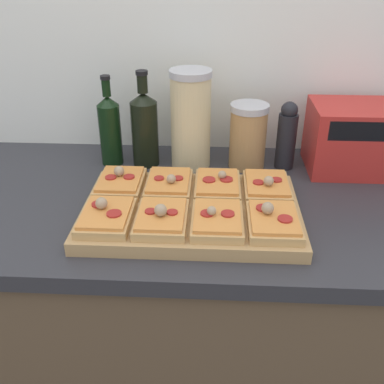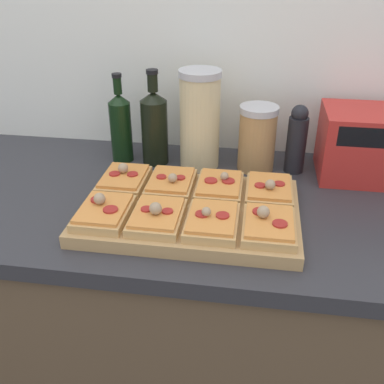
{
  "view_description": "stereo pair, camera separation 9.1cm",
  "coord_description": "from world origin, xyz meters",
  "px_view_note": "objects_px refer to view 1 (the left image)",
  "views": [
    {
      "loc": [
        0.12,
        -0.68,
        1.49
      ],
      "look_at": [
        0.07,
        0.25,
        0.97
      ],
      "focal_mm": 42.0,
      "sensor_mm": 36.0,
      "label": 1
    },
    {
      "loc": [
        0.21,
        -0.67,
        1.49
      ],
      "look_at": [
        0.07,
        0.25,
        0.97
      ],
      "focal_mm": 42.0,
      "sensor_mm": 36.0,
      "label": 2
    }
  ],
  "objects_px": {
    "olive_oil_bottle": "(110,129)",
    "grain_jar_short": "(248,136)",
    "toaster_oven": "(356,138)",
    "wine_bottle": "(145,128)",
    "cutting_board": "(191,211)",
    "grain_jar_tall": "(191,119)",
    "pepper_mill": "(287,136)"
  },
  "relations": [
    {
      "from": "toaster_oven",
      "to": "pepper_mill",
      "type": "bearing_deg",
      "value": 179.75
    },
    {
      "from": "olive_oil_bottle",
      "to": "pepper_mill",
      "type": "relative_size",
      "value": 1.33
    },
    {
      "from": "grain_jar_tall",
      "to": "wine_bottle",
      "type": "bearing_deg",
      "value": 180.0
    },
    {
      "from": "grain_jar_tall",
      "to": "toaster_oven",
      "type": "distance_m",
      "value": 0.46
    },
    {
      "from": "pepper_mill",
      "to": "wine_bottle",
      "type": "bearing_deg",
      "value": 180.0
    },
    {
      "from": "grain_jar_short",
      "to": "toaster_oven",
      "type": "height_order",
      "value": "toaster_oven"
    },
    {
      "from": "cutting_board",
      "to": "olive_oil_bottle",
      "type": "bearing_deg",
      "value": 130.66
    },
    {
      "from": "grain_jar_tall",
      "to": "pepper_mill",
      "type": "xyz_separation_m",
      "value": [
        0.27,
        0.0,
        -0.04
      ]
    },
    {
      "from": "olive_oil_bottle",
      "to": "grain_jar_short",
      "type": "distance_m",
      "value": 0.39
    },
    {
      "from": "grain_jar_short",
      "to": "toaster_oven",
      "type": "relative_size",
      "value": 0.66
    },
    {
      "from": "toaster_oven",
      "to": "cutting_board",
      "type": "bearing_deg",
      "value": -147.01
    },
    {
      "from": "olive_oil_bottle",
      "to": "grain_jar_short",
      "type": "relative_size",
      "value": 1.4
    },
    {
      "from": "olive_oil_bottle",
      "to": "grain_jar_short",
      "type": "bearing_deg",
      "value": 0.0
    },
    {
      "from": "wine_bottle",
      "to": "grain_jar_tall",
      "type": "distance_m",
      "value": 0.13
    },
    {
      "from": "pepper_mill",
      "to": "grain_jar_tall",
      "type": "bearing_deg",
      "value": 180.0
    },
    {
      "from": "wine_bottle",
      "to": "grain_jar_tall",
      "type": "relative_size",
      "value": 0.99
    },
    {
      "from": "cutting_board",
      "to": "grain_jar_short",
      "type": "xyz_separation_m",
      "value": [
        0.14,
        0.29,
        0.08
      ]
    },
    {
      "from": "cutting_board",
      "to": "olive_oil_bottle",
      "type": "relative_size",
      "value": 1.95
    },
    {
      "from": "wine_bottle",
      "to": "toaster_oven",
      "type": "distance_m",
      "value": 0.59
    },
    {
      "from": "cutting_board",
      "to": "grain_jar_tall",
      "type": "relative_size",
      "value": 1.82
    },
    {
      "from": "grain_jar_tall",
      "to": "pepper_mill",
      "type": "relative_size",
      "value": 1.42
    },
    {
      "from": "cutting_board",
      "to": "toaster_oven",
      "type": "relative_size",
      "value": 1.8
    },
    {
      "from": "olive_oil_bottle",
      "to": "grain_jar_tall",
      "type": "distance_m",
      "value": 0.23
    },
    {
      "from": "olive_oil_bottle",
      "to": "wine_bottle",
      "type": "relative_size",
      "value": 0.95
    },
    {
      "from": "cutting_board",
      "to": "grain_jar_short",
      "type": "distance_m",
      "value": 0.33
    },
    {
      "from": "olive_oil_bottle",
      "to": "grain_jar_tall",
      "type": "height_order",
      "value": "grain_jar_tall"
    },
    {
      "from": "cutting_board",
      "to": "wine_bottle",
      "type": "relative_size",
      "value": 1.85
    },
    {
      "from": "wine_bottle",
      "to": "grain_jar_tall",
      "type": "height_order",
      "value": "grain_jar_tall"
    },
    {
      "from": "pepper_mill",
      "to": "toaster_oven",
      "type": "relative_size",
      "value": 0.69
    },
    {
      "from": "toaster_oven",
      "to": "wine_bottle",
      "type": "bearing_deg",
      "value": 179.92
    },
    {
      "from": "cutting_board",
      "to": "grain_jar_short",
      "type": "bearing_deg",
      "value": 63.48
    },
    {
      "from": "grain_jar_short",
      "to": "grain_jar_tall",
      "type": "bearing_deg",
      "value": 180.0
    }
  ]
}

